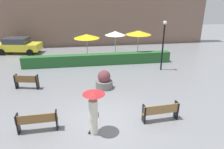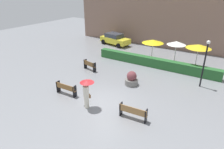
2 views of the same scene
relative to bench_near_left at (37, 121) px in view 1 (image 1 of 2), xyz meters
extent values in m
plane|color=gray|center=(2.92, 0.45, -0.53)|extent=(60.00, 60.00, 0.00)
cube|color=olive|center=(0.00, 0.06, -0.06)|extent=(1.75, 0.34, 0.04)
cube|color=olive|center=(0.00, -0.10, 0.16)|extent=(1.74, 0.10, 0.41)
cube|color=black|center=(-0.81, 0.01, -0.08)|extent=(0.07, 0.38, 0.89)
cube|color=black|center=(0.81, 0.07, -0.08)|extent=(0.07, 0.38, 0.89)
cube|color=#9E7242|center=(5.59, 0.03, -0.11)|extent=(1.79, 0.38, 0.04)
cube|color=#9E7242|center=(5.60, -0.12, 0.13)|extent=(1.77, 0.16, 0.44)
cube|color=black|center=(4.77, -0.05, -0.09)|extent=(0.08, 0.36, 0.88)
cube|color=black|center=(6.42, 0.06, -0.09)|extent=(0.08, 0.36, 0.88)
cube|color=brown|center=(-1.45, 4.76, -0.06)|extent=(1.52, 0.58, 0.04)
cube|color=brown|center=(-1.48, 4.62, 0.17)|extent=(1.47, 0.37, 0.43)
cube|color=black|center=(-2.13, 4.89, -0.07)|extent=(0.14, 0.36, 0.92)
cube|color=black|center=(-0.78, 4.59, -0.07)|extent=(0.14, 0.36, 0.92)
cylinder|color=silver|center=(2.41, -0.54, -0.15)|extent=(0.32, 0.32, 0.77)
cube|color=black|center=(2.36, -0.51, -0.49)|extent=(0.41, 0.39, 0.08)
cylinder|color=silver|center=(2.41, -0.54, 0.65)|extent=(0.38, 0.38, 0.83)
sphere|color=tan|center=(2.41, -0.54, 1.18)|extent=(0.21, 0.21, 0.21)
cube|color=brown|center=(2.50, -0.34, 0.29)|extent=(0.29, 0.23, 0.22)
cylinder|color=black|center=(2.46, -0.46, 0.95)|extent=(0.02, 0.02, 0.90)
cone|color=maroon|center=(2.46, -0.46, 1.40)|extent=(0.93, 0.93, 0.16)
cylinder|color=slate|center=(3.40, 4.07, -0.29)|extent=(1.08, 1.08, 0.49)
sphere|color=brown|center=(3.40, 4.07, 0.26)|extent=(0.81, 0.81, 0.81)
cylinder|color=black|center=(8.26, 6.79, 1.25)|extent=(0.12, 0.12, 3.56)
sphere|color=white|center=(8.26, 6.79, 3.15)|extent=(0.28, 0.28, 0.28)
cylinder|color=silver|center=(2.62, 10.34, 0.56)|extent=(0.06, 0.06, 2.18)
cone|color=yellow|center=(2.62, 10.34, 1.65)|extent=(2.26, 2.26, 0.35)
cylinder|color=silver|center=(5.13, 10.10, 0.68)|extent=(0.06, 0.06, 2.41)
cone|color=white|center=(5.13, 10.10, 1.88)|extent=(1.82, 1.82, 0.35)
cylinder|color=silver|center=(7.19, 9.95, 0.69)|extent=(0.06, 0.06, 2.44)
cone|color=yellow|center=(7.19, 9.95, 1.91)|extent=(2.26, 2.26, 0.35)
cube|color=#28602D|center=(3.48, 8.85, -0.07)|extent=(12.46, 0.70, 0.92)
cube|color=#846656|center=(2.92, 16.45, 4.19)|extent=(28.00, 1.20, 9.44)
cube|color=yellow|center=(-4.08, 13.74, 0.14)|extent=(4.46, 2.55, 0.70)
cube|color=#333842|center=(-4.28, 13.78, 0.77)|extent=(2.48, 2.02, 0.55)
cylinder|color=black|center=(-2.51, 14.31, -0.21)|extent=(0.67, 0.34, 0.64)
cylinder|color=black|center=(-2.85, 12.60, -0.21)|extent=(0.67, 0.34, 0.64)
cylinder|color=black|center=(-5.31, 14.88, -0.21)|extent=(0.67, 0.34, 0.64)
cylinder|color=black|center=(-5.65, 13.16, -0.21)|extent=(0.67, 0.34, 0.64)
camera|label=1|loc=(2.03, -8.11, 5.14)|focal=33.56mm
camera|label=2|loc=(9.92, -9.28, 6.99)|focal=32.01mm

